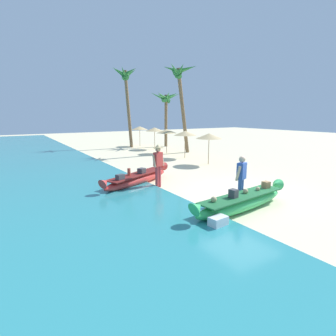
# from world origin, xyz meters

# --- Properties ---
(ground_plane) EXTENTS (80.00, 80.00, 0.00)m
(ground_plane) POSITION_xyz_m (0.00, 0.00, 0.00)
(ground_plane) COLOR beige
(boat_green_foreground) EXTENTS (4.46, 1.20, 0.80)m
(boat_green_foreground) POSITION_xyz_m (-1.36, -1.28, 0.29)
(boat_green_foreground) COLOR #38B760
(boat_green_foreground) RESTS_ON ground
(boat_red_midground) EXTENTS (4.14, 2.42, 0.80)m
(boat_red_midground) POSITION_xyz_m (-2.79, 3.47, 0.28)
(boat_red_midground) COLOR red
(boat_red_midground) RESTS_ON ground
(person_vendor_hatted) EXTENTS (0.58, 0.44, 1.82)m
(person_vendor_hatted) POSITION_xyz_m (-2.23, 2.63, 1.06)
(person_vendor_hatted) COLOR #B2383D
(person_vendor_hatted) RESTS_ON ground
(person_tourist_customer) EXTENTS (0.58, 0.38, 1.68)m
(person_tourist_customer) POSITION_xyz_m (-0.91, -0.78, 0.95)
(person_tourist_customer) COLOR #3D5BA8
(person_tourist_customer) RESTS_ON ground
(parasol_row_0) EXTENTS (1.60, 1.60, 1.91)m
(parasol_row_0) POSITION_xyz_m (3.07, 5.65, 1.75)
(parasol_row_0) COLOR #8E6B47
(parasol_row_0) RESTS_ON ground
(parasol_row_1) EXTENTS (1.60, 1.60, 1.91)m
(parasol_row_1) POSITION_xyz_m (3.31, 8.52, 1.75)
(parasol_row_1) COLOR #8E6B47
(parasol_row_1) RESTS_ON ground
(parasol_row_2) EXTENTS (1.60, 1.60, 1.91)m
(parasol_row_2) POSITION_xyz_m (3.43, 11.22, 1.75)
(parasol_row_2) COLOR #8E6B47
(parasol_row_2) RESTS_ON ground
(parasol_row_3) EXTENTS (1.60, 1.60, 1.91)m
(parasol_row_3) POSITION_xyz_m (3.87, 13.95, 1.75)
(parasol_row_3) COLOR #8E6B47
(parasol_row_3) RESTS_ON ground
(parasol_row_4) EXTENTS (1.60, 1.60, 1.91)m
(parasol_row_4) POSITION_xyz_m (3.80, 16.80, 1.75)
(parasol_row_4) COLOR #8E6B47
(parasol_row_4) RESTS_ON ground
(palm_tree_tall_inland) EXTENTS (2.54, 2.29, 6.79)m
(palm_tree_tall_inland) POSITION_xyz_m (4.34, 10.72, 5.50)
(palm_tree_tall_inland) COLOR brown
(palm_tree_tall_inland) RESTS_ON ground
(palm_tree_leaning_seaward) EXTENTS (2.42, 2.23, 7.18)m
(palm_tree_leaning_seaward) POSITION_xyz_m (2.27, 16.26, 5.64)
(palm_tree_leaning_seaward) COLOR brown
(palm_tree_leaning_seaward) RESTS_ON ground
(palm_tree_mid_cluster) EXTENTS (2.99, 2.64, 5.17)m
(palm_tree_mid_cluster) POSITION_xyz_m (5.84, 15.25, 4.23)
(palm_tree_mid_cluster) COLOR brown
(palm_tree_mid_cluster) RESTS_ON ground
(cooler_box) EXTENTS (0.55, 0.38, 0.34)m
(cooler_box) POSITION_xyz_m (-2.98, -1.95, 0.17)
(cooler_box) COLOR silver
(cooler_box) RESTS_ON ground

